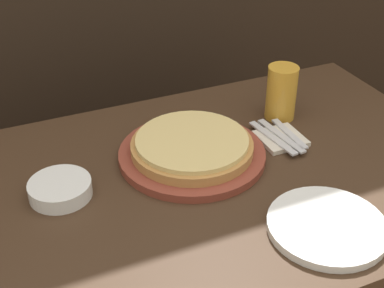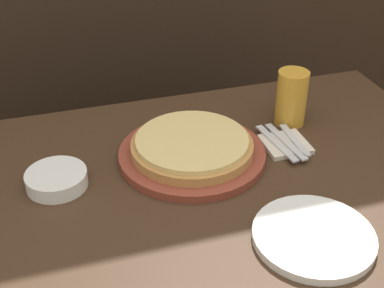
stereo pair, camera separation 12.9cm
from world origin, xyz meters
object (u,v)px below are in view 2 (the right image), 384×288
pizza_on_board (192,149)px  dinner_knife (286,141)px  fork (276,143)px  dinner_plate (314,237)px  spoon (295,140)px  side_bowl (57,179)px  beer_glass (292,96)px

pizza_on_board → dinner_knife: (0.24, -0.02, -0.01)m
fork → dinner_plate: bearing=-101.8°
fork → spoon: bearing=0.0°
side_bowl → spoon: (0.59, 0.00, -0.00)m
dinner_plate → side_bowl: size_ratio=1.76×
pizza_on_board → beer_glass: (0.30, 0.09, 0.06)m
pizza_on_board → beer_glass: bearing=16.4°
fork → dinner_knife: bearing=0.0°
dinner_plate → spoon: 0.35m
side_bowl → spoon: 0.59m
beer_glass → fork: beer_glass is taller
pizza_on_board → side_bowl: size_ratio=2.58×
dinner_plate → dinner_knife: (0.09, 0.33, 0.01)m
fork → beer_glass: bearing=51.3°
pizza_on_board → dinner_knife: size_ratio=1.98×
dinner_plate → dinner_knife: bearing=74.1°
pizza_on_board → beer_glass: 0.32m
spoon → dinner_knife: bearing=180.0°
dinner_plate → fork: dinner_plate is taller
beer_glass → side_bowl: bearing=-170.2°
beer_glass → spoon: bearing=-108.7°
spoon → fork: bearing=180.0°
side_bowl → fork: side_bowl is taller
dinner_plate → spoon: size_ratio=1.60×
fork → side_bowl: bearing=-180.0°
pizza_on_board → fork: bearing=-5.1°
pizza_on_board → spoon: (0.27, -0.02, -0.01)m
dinner_plate → fork: size_ratio=1.35×
pizza_on_board → side_bowl: 0.33m
fork → dinner_knife: size_ratio=1.00×
beer_glass → fork: bearing=-128.7°
pizza_on_board → fork: 0.22m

